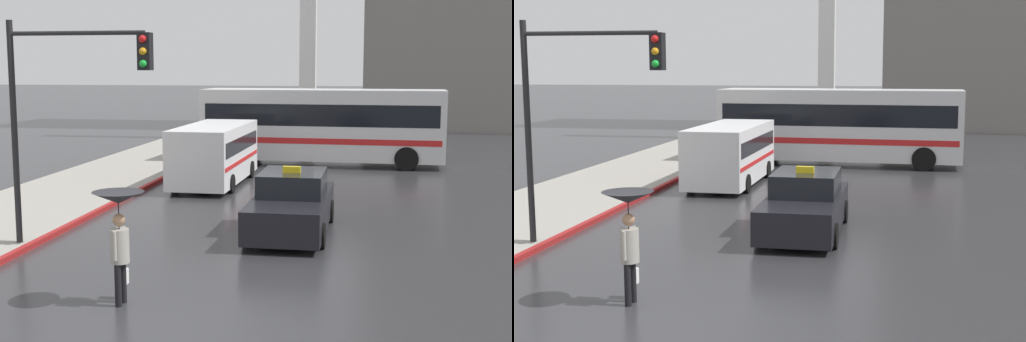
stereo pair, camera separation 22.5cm
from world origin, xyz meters
TOP-DOWN VIEW (x-y plane):
  - taxi at (1.54, 7.71)m, footprint 1.91×4.60m
  - ambulance_van at (-2.08, 14.72)m, footprint 2.15×5.73m
  - city_bus at (1.25, 20.56)m, footprint 10.22×2.97m
  - pedestrian_with_umbrella at (-0.73, 1.73)m, footprint 0.90×0.90m
  - traffic_light at (-3.09, 5.11)m, footprint 3.33×0.38m

SIDE VIEW (x-z plane):
  - taxi at x=1.54m, z-range -0.14..1.54m
  - ambulance_van at x=-2.08m, z-range 0.12..2.23m
  - pedestrian_with_umbrella at x=-0.73m, z-range 0.51..2.52m
  - city_bus at x=1.25m, z-range 0.18..3.37m
  - traffic_light at x=-3.09m, z-range 1.01..6.17m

